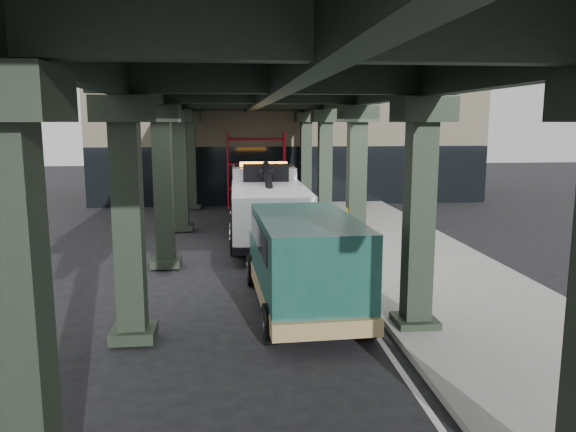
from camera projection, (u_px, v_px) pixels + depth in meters
ground at (280, 283)px, 15.93m from camera, size 90.00×90.00×0.00m
sidewalk at (412, 259)px, 18.33m from camera, size 5.00×40.00×0.15m
lane_stripe at (327, 263)px, 18.06m from camera, size 0.12×38.00×0.01m
viaduct at (261, 90)px, 16.95m from camera, size 7.40×32.00×6.40m
building at (284, 130)px, 35.09m from camera, size 22.00×10.00×8.00m
scaffolding at (256, 167)px, 29.95m from camera, size 3.08×0.88×4.00m
tow_truck at (266, 202)px, 21.55m from camera, size 2.85×9.25×3.02m
towed_van at (304, 260)px, 13.28m from camera, size 2.58×5.94×2.37m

